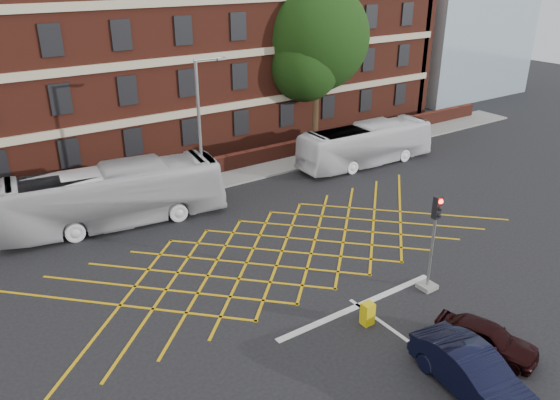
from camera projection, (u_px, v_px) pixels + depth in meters
ground at (307, 269)px, 24.79m from camera, size 120.00×120.00×0.00m
victorian_building at (124, 38)px, 38.38m from camera, size 51.00×12.17×20.40m
boundary_wall at (183, 173)px, 34.39m from camera, size 56.00×0.50×1.10m
far_pavement at (191, 185)px, 33.84m from camera, size 60.00×3.00×0.12m
glass_block at (450, 43)px, 56.16m from camera, size 14.00×10.00×10.00m
box_junction_hatching at (282, 251)px, 26.30m from camera, size 8.22×8.22×0.02m
stop_line at (359, 306)px, 22.14m from camera, size 8.00×0.30×0.02m
bus_left at (114, 196)px, 28.41m from camera, size 11.79×4.31×3.21m
bus_right at (366, 144)px, 36.95m from camera, size 10.16×2.84×2.80m
car_navy at (473, 373)px, 17.47m from camera, size 2.17×4.73×1.50m
car_maroon at (486, 338)px, 19.32m from camera, size 2.55×3.86×1.22m
deciduous_tree at (314, 45)px, 40.84m from camera, size 8.23×8.15×11.67m
traffic_light_near at (431, 252)px, 22.63m from camera, size 0.70×0.70×4.27m
street_lamp at (203, 159)px, 30.19m from camera, size 2.25×1.00×8.20m
utility_cabinet at (367, 314)px, 20.89m from camera, size 0.45×0.40×0.91m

